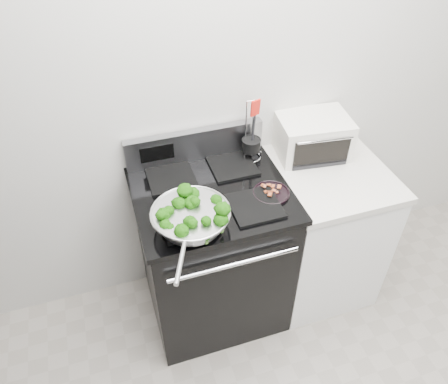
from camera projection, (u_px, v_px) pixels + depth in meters
name	position (u px, v px, depth m)	size (l,w,h in m)	color
back_wall	(247.00, 81.00, 2.26)	(4.00, 0.02, 2.70)	beige
gas_range	(213.00, 252.00, 2.51)	(0.79, 0.69, 1.13)	black
counter	(319.00, 230.00, 2.69)	(0.62, 0.68, 0.92)	white
skillet	(191.00, 217.00, 1.99)	(0.37, 0.56, 0.08)	silver
broccoli_pile	(191.00, 214.00, 1.98)	(0.29, 0.29, 0.10)	black
bacon_plate	(271.00, 191.00, 2.19)	(0.19, 0.19, 0.04)	black
utensil_holder	(251.00, 148.00, 2.39)	(0.12, 0.12, 0.36)	silver
toaster_oven	(312.00, 136.00, 2.45)	(0.42, 0.34, 0.22)	white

